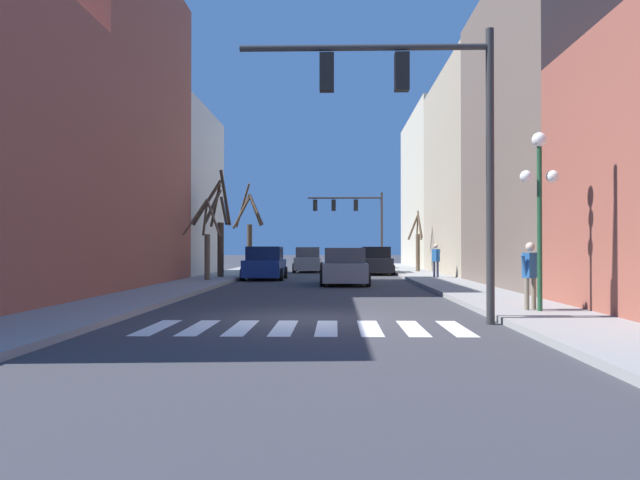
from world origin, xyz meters
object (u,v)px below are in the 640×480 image
(car_parked_right_near, at_px, (345,267))
(car_parked_left_near, at_px, (265,264))
(traffic_signal_far, at_px, (354,213))
(car_driving_toward_lane, at_px, (369,260))
(street_lamp_right_corner, at_px, (539,184))
(traffic_signal_near, at_px, (421,113))
(pedestrian_on_right_sidewalk, at_px, (436,258))
(street_tree_left_mid, at_px, (219,227))
(car_parked_left_far, at_px, (375,262))
(street_tree_right_mid, at_px, (418,242))
(car_parked_left_mid, at_px, (308,260))
(street_tree_right_near, at_px, (249,231))
(street_tree_right_far, at_px, (207,245))
(pedestrian_on_left_sidewalk, at_px, (530,270))

(car_parked_right_near, relative_size, car_parked_left_near, 1.10)
(traffic_signal_far, distance_m, car_driving_toward_lane, 3.74)
(street_lamp_right_corner, bearing_deg, car_parked_right_near, 109.28)
(traffic_signal_near, bearing_deg, traffic_signal_far, 90.97)
(pedestrian_on_right_sidewalk, relative_size, street_tree_left_mid, 0.30)
(pedestrian_on_right_sidewalk, bearing_deg, car_parked_left_far, -5.09)
(car_parked_left_near, distance_m, street_tree_right_mid, 11.88)
(car_parked_left_mid, distance_m, street_tree_right_near, 4.61)
(street_tree_left_mid, bearing_deg, traffic_signal_far, 61.09)
(street_tree_right_near, distance_m, street_tree_right_mid, 11.58)
(car_parked_right_near, relative_size, car_driving_toward_lane, 0.98)
(car_parked_left_mid, xyz_separation_m, street_tree_right_near, (-4.12, 0.22, 2.06))
(car_parked_left_mid, height_order, street_tree_right_near, street_tree_right_near)
(traffic_signal_near, relative_size, car_parked_right_near, 1.41)
(street_tree_right_far, relative_size, street_tree_left_mid, 0.69)
(street_tree_right_near, bearing_deg, car_parked_left_far, -24.05)
(car_parked_left_far, relative_size, street_tree_right_mid, 1.21)
(pedestrian_on_right_sidewalk, bearing_deg, street_tree_right_near, 20.00)
(car_parked_left_near, xyz_separation_m, street_tree_right_mid, (9.03, 7.62, 1.21))
(traffic_signal_far, bearing_deg, car_parked_left_far, -80.98)
(car_parked_left_mid, height_order, pedestrian_on_left_sidewalk, pedestrian_on_left_sidewalk)
(car_parked_right_near, bearing_deg, pedestrian_on_left_sidewalk, -160.87)
(car_parked_left_near, bearing_deg, car_parked_right_near, -136.80)
(traffic_signal_near, height_order, pedestrian_on_right_sidewalk, traffic_signal_near)
(street_lamp_right_corner, distance_m, street_tree_left_mid, 20.59)
(street_lamp_right_corner, relative_size, car_parked_left_mid, 1.00)
(pedestrian_on_right_sidewalk, height_order, street_tree_right_mid, street_tree_right_mid)
(car_parked_left_far, xyz_separation_m, pedestrian_on_left_sidewalk, (2.34, -23.38, 0.34))
(street_tree_left_mid, xyz_separation_m, street_tree_right_near, (0.16, 10.14, 0.07))
(traffic_signal_far, relative_size, street_lamp_right_corner, 1.32)
(car_parked_right_near, relative_size, pedestrian_on_left_sidewalk, 2.78)
(street_tree_right_near, bearing_deg, car_parked_left_mid, -3.03)
(car_parked_right_near, height_order, pedestrian_on_left_sidewalk, pedestrian_on_left_sidewalk)
(traffic_signal_far, distance_m, car_parked_left_near, 14.78)
(car_parked_right_near, xyz_separation_m, car_parked_left_mid, (-2.29, 14.21, 0.01))
(traffic_signal_far, xyz_separation_m, car_driving_toward_lane, (1.20, 0.73, -3.47))
(car_parked_left_mid, height_order, car_driving_toward_lane, car_parked_left_mid)
(car_parked_left_mid, relative_size, street_tree_right_mid, 1.12)
(car_parked_left_mid, relative_size, pedestrian_on_left_sidewalk, 2.61)
(street_lamp_right_corner, height_order, car_parked_left_mid, street_lamp_right_corner)
(traffic_signal_near, xyz_separation_m, street_lamp_right_corner, (3.08, 1.47, -1.44))
(traffic_signal_near, xyz_separation_m, car_parked_right_near, (-1.47, 14.50, -3.89))
(traffic_signal_far, distance_m, street_tree_right_mid, 7.39)
(pedestrian_on_right_sidewalk, xyz_separation_m, street_tree_right_far, (-11.30, -2.57, 0.65))
(street_tree_right_far, distance_m, street_tree_right_mid, 15.73)
(street_tree_right_mid, bearing_deg, traffic_signal_near, -97.32)
(car_parked_right_near, relative_size, pedestrian_on_right_sidewalk, 2.71)
(car_driving_toward_lane, bearing_deg, street_tree_right_mid, -157.20)
(car_parked_right_near, height_order, car_parked_left_mid, car_parked_left_mid)
(car_parked_left_near, bearing_deg, car_parked_left_mid, -10.73)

